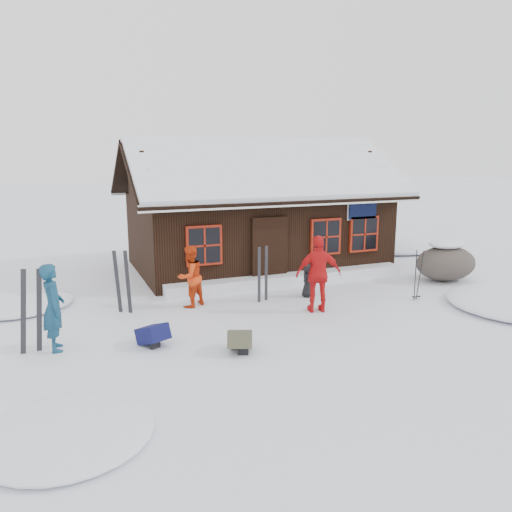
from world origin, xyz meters
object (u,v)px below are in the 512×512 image
(skier_orange_left, at_px, (190,276))
(boulder, at_px, (446,262))
(ski_pair_left, at_px, (31,312))
(backpack_olive, at_px, (240,343))
(backpack_blue, at_px, (153,338))
(ski_poles, at_px, (418,276))
(skier_crouched, at_px, (308,280))
(skier_teal, at_px, (53,307))
(skier_orange_right, at_px, (319,274))

(skier_orange_left, xyz_separation_m, boulder, (8.04, -0.35, -0.22))
(ski_pair_left, xyz_separation_m, backpack_olive, (3.80, -1.53, -0.65))
(skier_orange_left, distance_m, backpack_blue, 2.77)
(skier_orange_left, height_order, ski_poles, skier_orange_left)
(backpack_olive, bearing_deg, ski_pair_left, -179.42)
(skier_crouched, xyz_separation_m, backpack_olive, (-3.07, -2.93, -0.29))
(boulder, relative_size, backpack_olive, 3.09)
(ski_poles, relative_size, backpack_olive, 2.22)
(skier_teal, bearing_deg, skier_crouched, -79.79)
(backpack_blue, bearing_deg, boulder, -12.80)
(boulder, xyz_separation_m, ski_poles, (-2.23, -1.36, 0.08))
(skier_orange_left, bearing_deg, ski_poles, 133.80)
(skier_orange_right, bearing_deg, backpack_olive, 47.30)
(backpack_blue, bearing_deg, skier_orange_left, 34.09)
(boulder, distance_m, backpack_olive, 8.44)
(skier_teal, distance_m, ski_pair_left, 0.41)
(skier_teal, relative_size, skier_orange_right, 0.92)
(backpack_blue, xyz_separation_m, backpack_olive, (1.55, -0.98, 0.01))
(skier_orange_right, relative_size, backpack_olive, 3.04)
(skier_teal, xyz_separation_m, backpack_olive, (3.40, -1.49, -0.72))
(skier_teal, xyz_separation_m, ski_pair_left, (-0.40, 0.04, -0.06))
(backpack_olive, bearing_deg, skier_crouched, 66.19)
(skier_teal, relative_size, backpack_olive, 2.81)
(skier_crouched, height_order, backpack_blue, skier_crouched)
(ski_poles, distance_m, backpack_blue, 7.26)
(backpack_blue, bearing_deg, skier_crouched, -1.52)
(boulder, bearing_deg, skier_orange_left, 177.48)
(skier_orange_right, height_order, backpack_olive, skier_orange_right)
(ski_pair_left, bearing_deg, boulder, 12.38)
(backpack_blue, bearing_deg, ski_pair_left, 141.62)
(ski_pair_left, height_order, backpack_olive, ski_pair_left)
(ski_pair_left, bearing_deg, ski_poles, 5.79)
(skier_orange_left, bearing_deg, ski_pair_left, -4.31)
(skier_orange_right, bearing_deg, backpack_blue, 24.82)
(skier_crouched, xyz_separation_m, backpack_blue, (-4.62, -1.96, -0.29))
(boulder, bearing_deg, ski_poles, -148.61)
(backpack_olive, bearing_deg, skier_orange_left, 114.98)
(ski_poles, bearing_deg, boulder, 31.39)
(ski_pair_left, bearing_deg, skier_orange_right, 6.81)
(skier_crouched, relative_size, boulder, 0.47)
(skier_teal, height_order, skier_crouched, skier_teal)
(backpack_blue, bearing_deg, skier_teal, 139.99)
(skier_orange_right, xyz_separation_m, backpack_olive, (-2.70, -1.67, -0.79))
(skier_crouched, distance_m, backpack_olive, 4.26)
(skier_teal, height_order, backpack_blue, skier_teal)
(skier_teal, height_order, ski_poles, skier_teal)
(ski_pair_left, relative_size, backpack_blue, 2.86)
(ski_pair_left, bearing_deg, skier_teal, -0.64)
(skier_orange_right, height_order, backpack_blue, skier_orange_right)
(skier_crouched, bearing_deg, backpack_olive, -170.24)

